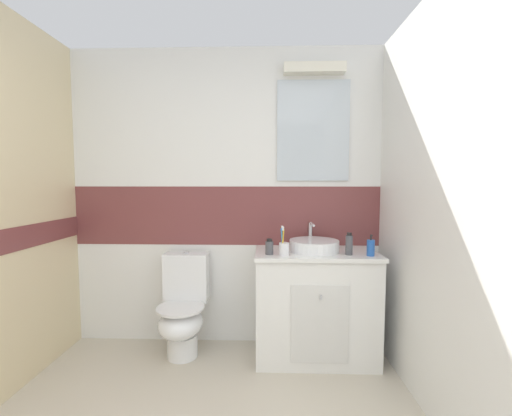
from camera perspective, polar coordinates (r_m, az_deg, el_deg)
name	(u,v)px	position (r m, az deg, el deg)	size (l,w,h in m)	color
wall_back_tiled	(228,197)	(2.87, -4.86, 1.99)	(3.20, 0.20, 2.50)	white
wall_right_plain	(477,210)	(1.89, 33.80, -0.33)	(0.10, 3.48, 2.50)	white
vanity_cabinet	(315,304)	(2.75, 10.12, -16.02)	(0.94, 0.52, 0.85)	white
sink_basin	(314,245)	(2.63, 9.97, -6.30)	(0.38, 0.43, 0.21)	white
toilet	(183,309)	(2.83, -12.45, -16.59)	(0.37, 0.50, 0.81)	white
toothbrush_cup	(284,248)	(2.45, 4.85, -6.87)	(0.07, 0.07, 0.22)	white
soap_dispenser	(371,248)	(2.56, 19.17, -6.48)	(0.06, 0.06, 0.16)	#2659B2
lotion_bottle_short	(269,247)	(2.47, 2.32, -6.77)	(0.06, 0.06, 0.12)	#4C4C51
deodorant_spray_can	(349,244)	(2.54, 15.75, -6.07)	(0.05, 0.05, 0.16)	#4C4C51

